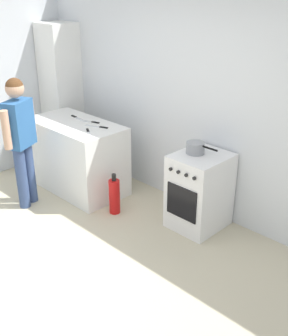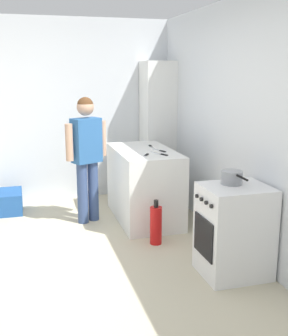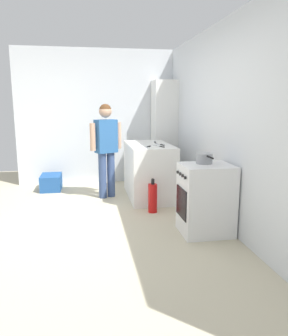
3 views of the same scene
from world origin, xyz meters
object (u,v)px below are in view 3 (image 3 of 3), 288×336
at_px(knife_paring, 161,145).
at_px(fire_extinguisher, 153,198).
at_px(larder_cabinet, 164,133).
at_px(knife_utility, 147,147).
at_px(knife_chef, 159,146).
at_px(recycling_crate_lower, 51,182).
at_px(person, 106,143).
at_px(knife_bread, 156,143).
at_px(pot, 204,158).
at_px(oven_left, 206,199).

distance_m(knife_paring, fire_extinguisher, 1.00).
bearing_deg(larder_cabinet, knife_utility, -23.24).
bearing_deg(knife_chef, knife_paring, 156.21).
distance_m(fire_extinguisher, larder_cabinet, 2.03).
bearing_deg(recycling_crate_lower, larder_cabinet, 95.33).
height_order(knife_paring, recycling_crate_lower, knife_paring).
distance_m(person, larder_cabinet, 1.47).
bearing_deg(knife_bread, person, -88.53).
bearing_deg(recycling_crate_lower, knife_bread, 70.70).
bearing_deg(larder_cabinet, knife_bread, -22.24).
xyz_separation_m(person, recycling_crate_lower, (-0.66, -0.99, -0.78)).
bearing_deg(pot, fire_extinguisher, -148.98).
xyz_separation_m(knife_chef, recycling_crate_lower, (-1.07, -1.79, -0.76)).
relative_size(knife_paring, knife_bread, 0.59).
relative_size(knife_chef, fire_extinguisher, 0.60).
relative_size(knife_chef, knife_bread, 0.85).
height_order(pot, knife_paring, pot).
height_order(knife_paring, knife_utility, same).
height_order(knife_utility, person, person).
bearing_deg(fire_extinguisher, knife_utility, 179.86).
height_order(knife_bread, person, person).
xyz_separation_m(knife_utility, knife_bread, (-0.51, 0.23, -0.00)).
bearing_deg(knife_chef, oven_left, 11.43).
bearing_deg(oven_left, knife_chef, -168.57).
relative_size(knife_paring, knife_utility, 0.91).
height_order(knife_chef, fire_extinguisher, knife_chef).
bearing_deg(knife_bread, oven_left, 7.63).
bearing_deg(larder_cabinet, oven_left, -2.21).
distance_m(pot, knife_bread, 1.74).
bearing_deg(knife_chef, fire_extinguisher, -21.54).
bearing_deg(fire_extinguisher, knife_bread, 165.89).
bearing_deg(person, recycling_crate_lower, -123.85).
relative_size(pot, knife_chef, 1.26).
height_order(oven_left, knife_paring, knife_paring).
bearing_deg(knife_paring, knife_chef, -23.79).
xyz_separation_m(knife_paring, larder_cabinet, (-1.10, 0.30, 0.09)).
relative_size(knife_bread, recycling_crate_lower, 0.68).
distance_m(knife_paring, larder_cabinet, 1.15).
bearing_deg(knife_bread, fire_extinguisher, -14.11).
relative_size(oven_left, person, 0.55).
relative_size(person, larder_cabinet, 0.78).
height_order(pot, knife_chef, pot).
distance_m(oven_left, larder_cabinet, 2.71).
relative_size(pot, knife_bread, 1.07).
relative_size(knife_paring, fire_extinguisher, 0.42).
xyz_separation_m(fire_extinguisher, recycling_crate_lower, (-1.58, -1.59, -0.08)).
bearing_deg(knife_bread, larder_cabinet, 157.76).
relative_size(pot, larder_cabinet, 0.19).
relative_size(knife_utility, knife_bread, 0.65).
bearing_deg(knife_bread, knife_utility, -24.87).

